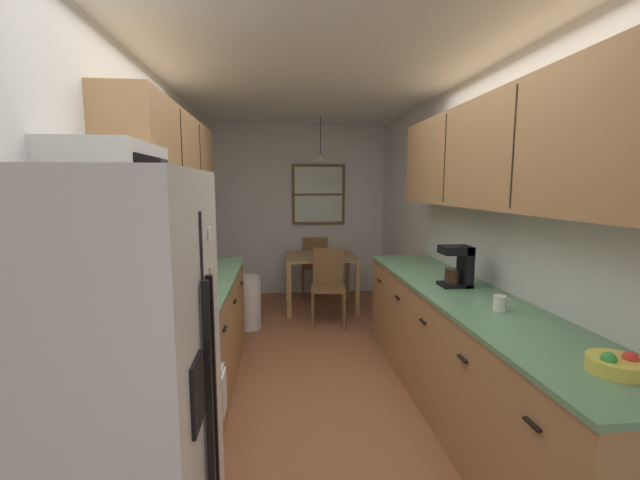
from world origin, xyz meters
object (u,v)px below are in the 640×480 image
object	(u,v)px
microwave_over_range	(111,180)
dining_table	(320,263)
refrigerator	(99,422)
coffee_maker	(459,265)
stove_range	(150,416)
mug_by_coffeemaker	(500,303)
fruit_bowl	(617,364)
trash_bin	(247,302)
storage_canister	(172,292)
dining_chair_far	(315,263)
dining_chair_near	(328,283)

from	to	relation	value
microwave_over_range	dining_table	distance (m)	3.74
microwave_over_range	dining_table	world-z (taller)	microwave_over_range
refrigerator	coffee_maker	xyz separation A→B (m)	(1.97, 1.53, 0.21)
stove_range	mug_by_coffeemaker	bearing A→B (deg)	6.58
stove_range	dining_table	bearing A→B (deg)	69.71
fruit_bowl	trash_bin	bearing A→B (deg)	118.26
storage_canister	coffee_maker	xyz separation A→B (m)	(2.03, 0.29, 0.08)
storage_canister	dining_chair_far	bearing A→B (deg)	70.14
dining_chair_near	coffee_maker	size ratio (longest dim) A/B	2.93
stove_range	fruit_bowl	size ratio (longest dim) A/B	5.01
microwave_over_range	trash_bin	bearing A→B (deg)	81.20
stove_range	storage_canister	world-z (taller)	stove_range
dining_table	coffee_maker	distance (m)	2.64
microwave_over_range	dining_chair_near	world-z (taller)	microwave_over_range
dining_table	storage_canister	bearing A→B (deg)	-114.04
storage_canister	dining_table	bearing A→B (deg)	65.96
mug_by_coffeemaker	microwave_over_range	bearing A→B (deg)	-173.77
mug_by_coffeemaker	fruit_bowl	xyz separation A→B (m)	(0.03, -0.84, -0.01)
stove_range	coffee_maker	size ratio (longest dim) A/B	3.58
refrigerator	mug_by_coffeemaker	distance (m)	2.16
dining_chair_far	trash_bin	size ratio (longest dim) A/B	1.48
microwave_over_range	trash_bin	xyz separation A→B (m)	(0.41, 2.63, -1.38)
dining_table	trash_bin	xyz separation A→B (m)	(-0.93, -0.69, -0.31)
trash_bin	mug_by_coffeemaker	bearing A→B (deg)	-54.47
fruit_bowl	dining_chair_near	bearing A→B (deg)	103.23
refrigerator	mug_by_coffeemaker	size ratio (longest dim) A/B	15.35
microwave_over_range	storage_canister	world-z (taller)	microwave_over_range
microwave_over_range	dining_table	bearing A→B (deg)	68.01
refrigerator	dining_chair_far	bearing A→B (deg)	75.90
stove_range	dining_chair_near	size ratio (longest dim) A/B	1.22
dining_chair_near	dining_table	bearing A→B (deg)	92.69
trash_bin	mug_by_coffeemaker	size ratio (longest dim) A/B	5.45
dining_table	fruit_bowl	bearing A→B (deg)	-78.40
trash_bin	dining_chair_far	bearing A→B (deg)	54.82
stove_range	storage_canister	size ratio (longest dim) A/B	6.52
mug_by_coffeemaker	trash_bin	bearing A→B (deg)	125.53
refrigerator	trash_bin	size ratio (longest dim) A/B	2.82
dining_chair_near	mug_by_coffeemaker	bearing A→B (deg)	-73.07
dining_chair_near	storage_canister	world-z (taller)	storage_canister
trash_bin	stove_range	bearing A→B (deg)	-96.38
dining_chair_far	mug_by_coffeemaker	bearing A→B (deg)	-77.97
storage_canister	coffee_maker	size ratio (longest dim) A/B	0.55
microwave_over_range	storage_canister	distance (m)	0.90
refrigerator	dining_table	world-z (taller)	refrigerator
microwave_over_range	storage_canister	size ratio (longest dim) A/B	3.66
stove_range	mug_by_coffeemaker	world-z (taller)	stove_range
refrigerator	dining_table	bearing A→B (deg)	73.69
refrigerator	dining_chair_near	bearing A→B (deg)	70.45
stove_range	trash_bin	distance (m)	2.66
dining_chair_far	stove_range	bearing A→B (deg)	-107.16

